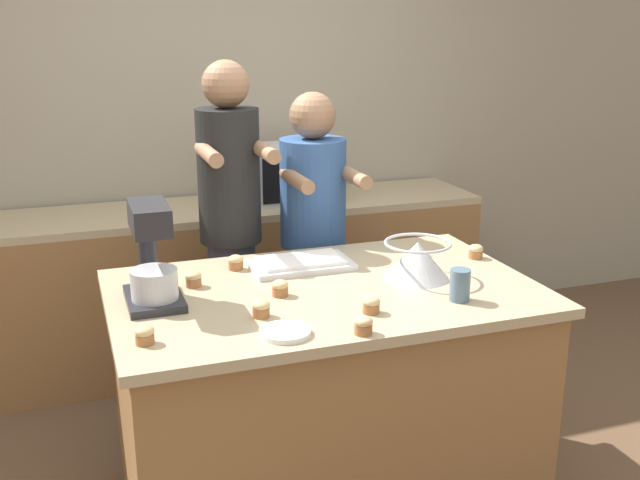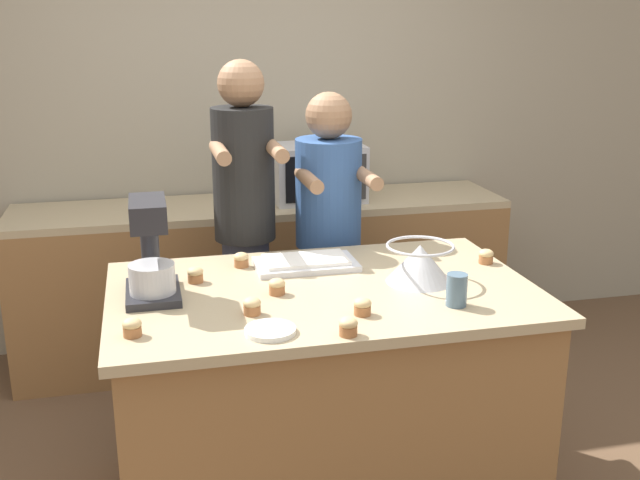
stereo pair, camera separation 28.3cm
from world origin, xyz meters
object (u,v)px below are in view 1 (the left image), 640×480
baking_tray (301,263)px  cupcake_5 (476,251)px  person_left (231,236)px  person_right (313,247)px  cupcake_4 (363,325)px  microwave_oven (292,173)px  cupcake_1 (193,279)px  stand_mixer (152,260)px  cupcake_7 (280,288)px  cupcake_0 (371,305)px  cupcake_2 (236,262)px  drinking_glass (460,285)px  cupcake_3 (261,308)px  cupcake_6 (145,335)px  small_plate (285,332)px  mixing_bowl (417,259)px

baking_tray → cupcake_5: cupcake_5 is taller
person_left → person_right: 0.42m
cupcake_4 → person_left: bearing=98.0°
baking_tray → microwave_oven: microwave_oven is taller
microwave_oven → cupcake_1: microwave_oven is taller
stand_mixer → cupcake_7: (0.46, -0.08, -0.13)m
cupcake_0 → cupcake_2: 0.72m
cupcake_1 → stand_mixer: bearing=-143.3°
baking_tray → cupcake_2: 0.27m
baking_tray → cupcake_5: size_ratio=6.66×
drinking_glass → microwave_oven: bearing=93.4°
cupcake_4 → cupcake_0: bearing=59.0°
stand_mixer → cupcake_3: (0.34, -0.26, -0.13)m
stand_mixer → baking_tray: 0.68m
cupcake_4 → drinking_glass: bearing=20.1°
microwave_oven → cupcake_5: 1.40m
cupcake_6 → cupcake_2: bearing=54.7°
cupcake_0 → cupcake_6: same height
cupcake_1 → cupcake_6: bearing=-116.8°
microwave_oven → drinking_glass: (0.10, -1.75, -0.09)m
person_right → cupcake_3: person_right is taller
person_right → small_plate: bearing=-113.2°
cupcake_4 → cupcake_6: same height
stand_mixer → cupcake_0: stand_mixer is taller
baking_tray → cupcake_6: bearing=-141.5°
cupcake_4 → cupcake_7: (-0.16, 0.43, 0.00)m
cupcake_2 → cupcake_6: bearing=-125.3°
small_plate → cupcake_7: cupcake_7 is taller
stand_mixer → cupcake_0: bearing=-26.4°
person_left → cupcake_0: size_ratio=27.66×
mixing_bowl → cupcake_1: 0.89m
drinking_glass → cupcake_6: bearing=-179.7°
stand_mixer → cupcake_2: (0.37, 0.27, -0.13)m
person_left → stand_mixer: 0.84m
small_plate → cupcake_7: bearing=76.1°
cupcake_0 → cupcake_5: size_ratio=1.00×
microwave_oven → cupcake_2: microwave_oven is taller
cupcake_5 → cupcake_6: 1.53m
person_left → mixing_bowl: bearing=-52.8°
person_right → cupcake_1: bearing=-140.2°
baking_tray → cupcake_6: (-0.71, -0.56, 0.01)m
baking_tray → cupcake_4: size_ratio=6.66×
microwave_oven → cupcake_0: 1.78m
cupcake_6 → cupcake_0: bearing=0.1°
microwave_oven → small_plate: bearing=-108.0°
drinking_glass → cupcake_0: size_ratio=1.89×
stand_mixer → mixing_bowl: stand_mixer is taller
cupcake_0 → cupcake_5: same height
drinking_glass → cupcake_1: size_ratio=1.89×
cupcake_3 → cupcake_6: same height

